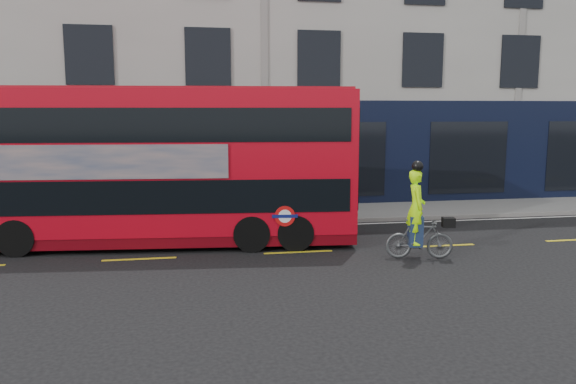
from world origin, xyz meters
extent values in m
plane|color=black|center=(0.00, 0.00, 0.00)|extent=(120.00, 120.00, 0.00)
cube|color=gray|center=(0.00, 6.50, 0.06)|extent=(60.00, 3.00, 0.12)
cube|color=slate|center=(0.00, 5.00, 0.07)|extent=(60.00, 0.12, 0.13)
cube|color=#AEABA4|center=(0.00, 13.00, 7.50)|extent=(50.00, 10.00, 15.00)
cube|color=black|center=(0.00, 7.98, 2.00)|extent=(50.00, 0.08, 4.00)
cube|color=silver|center=(0.00, 4.70, 0.00)|extent=(58.00, 0.10, 0.01)
cube|color=#B70716|center=(-3.54, 3.07, 2.31)|extent=(10.64, 3.32, 3.76)
cube|color=#5B030B|center=(-3.54, 3.07, 0.29)|extent=(10.63, 3.27, 0.29)
cube|color=black|center=(-3.54, 3.07, 1.47)|extent=(10.23, 3.32, 0.86)
cube|color=black|center=(-3.54, 3.07, 3.28)|extent=(10.23, 3.32, 0.86)
cube|color=maroon|center=(-3.54, 3.07, 4.21)|extent=(10.42, 3.21, 0.08)
cube|color=black|center=(1.69, 2.60, 1.47)|extent=(0.23, 2.14, 0.86)
cube|color=black|center=(1.69, 2.60, 3.28)|extent=(0.23, 2.14, 0.86)
cube|color=tan|center=(-4.60, 1.95, 2.38)|extent=(5.69, 0.56, 0.86)
cylinder|color=red|center=(-0.34, 1.56, 0.95)|extent=(0.53, 0.07, 0.53)
cylinder|color=white|center=(-0.34, 1.55, 0.95)|extent=(0.34, 0.05, 0.34)
cube|color=#0C1459|center=(-0.34, 1.55, 0.95)|extent=(0.67, 0.08, 0.09)
cylinder|color=black|center=(0.06, 2.74, 0.48)|extent=(1.17, 2.51, 0.95)
cylinder|color=black|center=(-1.08, 2.85, 0.48)|extent=(1.17, 2.51, 0.95)
cylinder|color=black|center=(-6.95, 3.39, 0.48)|extent=(1.17, 2.51, 0.95)
imported|color=#4B4E50|center=(2.84, 0.38, 0.50)|extent=(1.72, 0.78, 1.00)
imported|color=#A6F806|center=(2.73, 0.40, 1.30)|extent=(0.56, 0.74, 1.84)
cube|color=black|center=(3.52, 0.25, 0.92)|extent=(0.34, 0.29, 0.24)
cube|color=#1A2846|center=(2.73, 0.40, 0.70)|extent=(0.40, 0.46, 0.75)
sphere|color=black|center=(2.73, 0.40, 2.30)|extent=(0.28, 0.28, 0.28)
camera|label=1|loc=(-2.69, -12.40, 3.66)|focal=35.00mm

